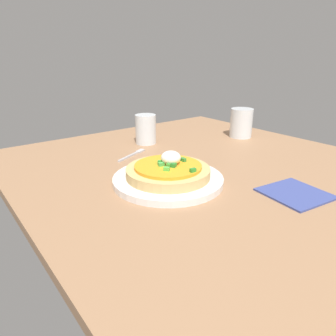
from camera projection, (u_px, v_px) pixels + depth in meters
dining_table at (200, 168)px, 80.51cm from camera, size 92.81×88.42×2.19cm
plate at (168, 180)px, 68.58cm from camera, size 24.34×24.34×1.47cm
pizza at (168, 170)px, 67.84cm from camera, size 18.48×18.48×5.68cm
cup_near at (241, 124)px, 104.48cm from camera, size 7.39×7.39×9.59cm
cup_far at (145, 130)px, 96.99cm from camera, size 6.45×6.45×9.07cm
fork at (134, 154)px, 87.14cm from camera, size 5.68×11.16×0.50cm
napkin at (295, 194)px, 63.07cm from camera, size 13.18×13.18×0.40cm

